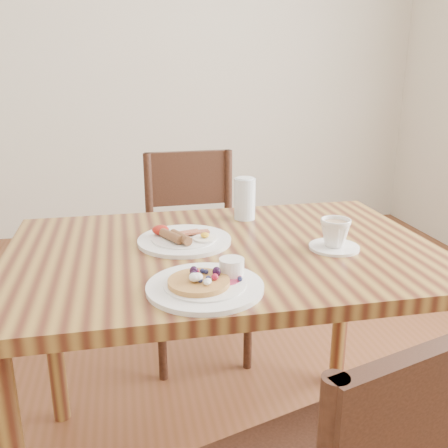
{
  "coord_description": "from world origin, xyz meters",
  "views": [
    {
      "loc": [
        -0.27,
        -1.29,
        1.24
      ],
      "look_at": [
        0.0,
        0.0,
        0.82
      ],
      "focal_mm": 40.0,
      "sensor_mm": 36.0,
      "label": 1
    }
  ],
  "objects_px": {
    "dining_table": "(224,280)",
    "teacup_saucer": "(335,235)",
    "breakfast_plate": "(183,239)",
    "water_glass": "(245,199)",
    "pancake_plate": "(207,283)",
    "chair_far": "(195,245)"
  },
  "relations": [
    {
      "from": "dining_table",
      "to": "teacup_saucer",
      "type": "relative_size",
      "value": 8.57
    },
    {
      "from": "breakfast_plate",
      "to": "teacup_saucer",
      "type": "bearing_deg",
      "value": -18.13
    },
    {
      "from": "dining_table",
      "to": "water_glass",
      "type": "relative_size",
      "value": 8.77
    },
    {
      "from": "pancake_plate",
      "to": "water_glass",
      "type": "bearing_deg",
      "value": 67.16
    },
    {
      "from": "breakfast_plate",
      "to": "water_glass",
      "type": "relative_size",
      "value": 1.97
    },
    {
      "from": "chair_far",
      "to": "water_glass",
      "type": "distance_m",
      "value": 0.59
    },
    {
      "from": "pancake_plate",
      "to": "teacup_saucer",
      "type": "relative_size",
      "value": 1.93
    },
    {
      "from": "chair_far",
      "to": "water_glass",
      "type": "xyz_separation_m",
      "value": [
        0.1,
        -0.48,
        0.33
      ]
    },
    {
      "from": "chair_far",
      "to": "teacup_saucer",
      "type": "xyz_separation_m",
      "value": [
        0.28,
        -0.81,
        0.3
      ]
    },
    {
      "from": "breakfast_plate",
      "to": "water_glass",
      "type": "distance_m",
      "value": 0.31
    },
    {
      "from": "dining_table",
      "to": "pancake_plate",
      "type": "distance_m",
      "value": 0.3
    },
    {
      "from": "chair_far",
      "to": "pancake_plate",
      "type": "xyz_separation_m",
      "value": [
        -0.12,
        -1.0,
        0.27
      ]
    },
    {
      "from": "breakfast_plate",
      "to": "pancake_plate",
      "type": "bearing_deg",
      "value": -87.57
    },
    {
      "from": "water_glass",
      "to": "breakfast_plate",
      "type": "bearing_deg",
      "value": -139.89
    },
    {
      "from": "dining_table",
      "to": "chair_far",
      "type": "bearing_deg",
      "value": 88.24
    },
    {
      "from": "pancake_plate",
      "to": "water_glass",
      "type": "distance_m",
      "value": 0.56
    },
    {
      "from": "chair_far",
      "to": "pancake_plate",
      "type": "height_order",
      "value": "chair_far"
    },
    {
      "from": "dining_table",
      "to": "breakfast_plate",
      "type": "relative_size",
      "value": 4.44
    },
    {
      "from": "chair_far",
      "to": "breakfast_plate",
      "type": "bearing_deg",
      "value": 77.82
    },
    {
      "from": "dining_table",
      "to": "water_glass",
      "type": "height_order",
      "value": "water_glass"
    },
    {
      "from": "pancake_plate",
      "to": "breakfast_plate",
      "type": "relative_size",
      "value": 1.0
    },
    {
      "from": "dining_table",
      "to": "pancake_plate",
      "type": "relative_size",
      "value": 4.44
    }
  ]
}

